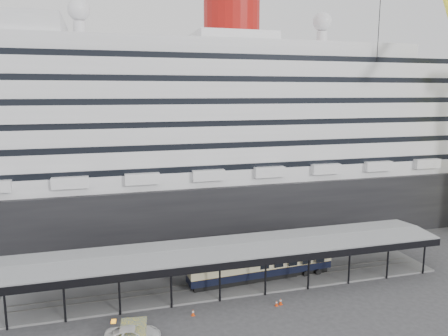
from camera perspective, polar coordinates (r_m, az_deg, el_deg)
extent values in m
plane|color=#343436|center=(54.27, 2.79, -16.99)|extent=(200.00, 200.00, 0.00)
cube|color=black|center=(81.72, -4.44, -3.97)|extent=(130.00, 30.00, 10.00)
cylinder|color=#A5110D|center=(82.34, 1.01, 18.88)|extent=(10.00, 10.00, 9.00)
sphere|color=silver|center=(78.91, -18.45, 19.01)|extent=(3.60, 3.60, 3.60)
sphere|color=silver|center=(89.27, 12.72, 18.14)|extent=(3.60, 3.60, 3.60)
cube|color=slate|center=(58.50, 1.16, -14.77)|extent=(56.00, 8.00, 0.24)
cube|color=slate|center=(57.81, 1.38, -14.91)|extent=(54.00, 0.08, 0.10)
cube|color=slate|center=(59.06, 0.95, -14.35)|extent=(54.00, 0.08, 0.10)
cube|color=black|center=(52.85, 2.66, -12.45)|extent=(56.00, 0.18, 0.90)
cube|color=black|center=(60.88, -0.09, -9.36)|extent=(56.00, 0.18, 0.90)
cube|color=slate|center=(56.58, 1.18, -10.11)|extent=(56.00, 9.00, 0.24)
cylinder|color=black|center=(80.50, 19.08, 8.70)|extent=(0.12, 0.12, 47.21)
imported|color=silver|center=(47.20, -11.81, -20.55)|extent=(5.82, 3.26, 1.54)
cube|color=black|center=(59.49, 4.85, -13.91)|extent=(19.00, 3.40, 0.63)
cube|color=black|center=(59.17, 4.87, -13.19)|extent=(19.92, 3.82, 0.99)
cube|color=beige|center=(58.76, 4.88, -12.22)|extent=(19.92, 3.86, 1.17)
cube|color=black|center=(58.47, 4.89, -11.53)|extent=(19.92, 3.82, 0.36)
cube|color=#E6430C|center=(51.34, -4.06, -18.65)|extent=(0.41, 0.41, 0.03)
cone|color=#E6430C|center=(51.16, -4.07, -18.28)|extent=(0.35, 0.35, 0.74)
cylinder|color=white|center=(51.13, -4.07, -18.21)|extent=(0.24, 0.24, 0.14)
cube|color=red|center=(53.55, 6.87, -17.43)|extent=(0.42, 0.42, 0.03)
cone|color=red|center=(53.39, 6.88, -17.10)|extent=(0.36, 0.36, 0.68)
cylinder|color=white|center=(53.36, 6.88, -17.04)|extent=(0.22, 0.22, 0.13)
cube|color=red|center=(53.90, 7.39, -17.24)|extent=(0.53, 0.53, 0.03)
cone|color=red|center=(53.72, 7.40, -16.86)|extent=(0.44, 0.44, 0.79)
cylinder|color=white|center=(53.69, 7.40, -16.79)|extent=(0.25, 0.25, 0.15)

